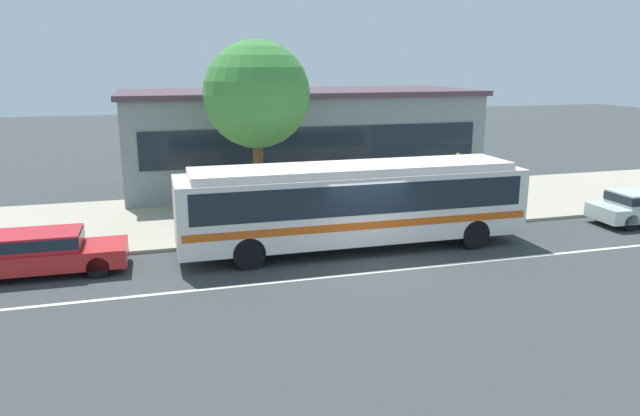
{
  "coord_description": "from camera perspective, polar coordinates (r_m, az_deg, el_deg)",
  "views": [
    {
      "loc": [
        -6.42,
        -16.54,
        6.08
      ],
      "look_at": [
        -0.98,
        2.32,
        1.3
      ],
      "focal_mm": 33.52,
      "sensor_mm": 36.0,
      "label": 1
    }
  ],
  "objects": [
    {
      "name": "pedestrian_walking_along_curb",
      "position": [
        24.49,
        11.09,
        1.65
      ],
      "size": [
        0.46,
        0.46,
        1.64
      ],
      "color": "#746B5B",
      "rests_on": "sidewalk_slab"
    },
    {
      "name": "lane_stripe_center",
      "position": [
        18.05,
        5.79,
        -6.06
      ],
      "size": [
        56.0,
        0.16,
        0.01
      ],
      "primitive_type": "cube",
      "color": "silver",
      "rests_on": "ground_plane"
    },
    {
      "name": "bus_stop_sign",
      "position": [
        23.65,
        12.97,
        2.84
      ],
      "size": [
        0.15,
        0.44,
        2.59
      ],
      "color": "gray",
      "rests_on": "sidewalk_slab"
    },
    {
      "name": "pedestrian_waiting_near_sign",
      "position": [
        22.75,
        4.08,
        0.98
      ],
      "size": [
        0.36,
        0.36,
        1.66
      ],
      "color": "#242350",
      "rests_on": "sidewalk_slab"
    },
    {
      "name": "street_tree_near_stop",
      "position": [
        23.27,
        -6.07,
        10.68
      ],
      "size": [
        4.08,
        4.08,
        6.84
      ],
      "color": "brown",
      "rests_on": "sidewalk_slab"
    },
    {
      "name": "station_building",
      "position": [
        30.07,
        -1.95,
        6.66
      ],
      "size": [
        17.23,
        7.06,
        4.79
      ],
      "color": "gray",
      "rests_on": "ground_plane"
    },
    {
      "name": "ground_plane",
      "position": [
        18.75,
        4.88,
        -5.28
      ],
      "size": [
        120.0,
        120.0,
        0.0
      ],
      "primitive_type": "plane",
      "color": "#363B3D"
    },
    {
      "name": "sidewalk_slab",
      "position": [
        25.08,
        -0.77,
        -0.2
      ],
      "size": [
        60.0,
        8.0,
        0.12
      ],
      "primitive_type": "cube",
      "color": "#A39B88",
      "rests_on": "ground_plane"
    },
    {
      "name": "pedestrian_standing_by_tree",
      "position": [
        22.36,
        -5.72,
        0.6
      ],
      "size": [
        0.45,
        0.45,
        1.59
      ],
      "color": "#272651",
      "rests_on": "sidewalk_slab"
    },
    {
      "name": "sedan_behind_bus",
      "position": [
        19.36,
        -25.21,
        -3.72
      ],
      "size": [
        4.72,
        1.8,
        1.29
      ],
      "color": "red",
      "rests_on": "ground_plane"
    },
    {
      "name": "transit_bus",
      "position": [
        19.74,
        3.27,
        0.72
      ],
      "size": [
        11.56,
        2.55,
        2.85
      ],
      "color": "silver",
      "rests_on": "ground_plane"
    }
  ]
}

